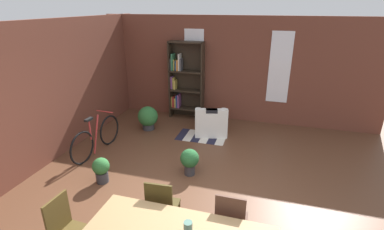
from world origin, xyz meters
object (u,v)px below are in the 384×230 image
(bookshelf_tall, at_px, (184,80))
(armchair_white, at_px, (211,123))
(dining_chair_head_left, at_px, (67,229))
(potted_plant_by_shelf, at_px, (148,117))
(dining_chair_far_right, at_px, (231,220))
(dining_chair_far_left, at_px, (162,206))
(potted_plant_window, at_px, (190,160))
(bicycle_second, at_px, (97,138))
(potted_plant_corner, at_px, (101,169))

(bookshelf_tall, xyz_separation_m, armchair_white, (1.01, -0.91, -0.83))
(dining_chair_head_left, distance_m, potted_plant_by_shelf, 4.22)
(dining_chair_head_left, xyz_separation_m, dining_chair_far_right, (1.93, 0.73, 0.00))
(bookshelf_tall, distance_m, potted_plant_by_shelf, 1.52)
(dining_chair_far_left, distance_m, potted_plant_window, 1.65)
(bicycle_second, xyz_separation_m, potted_plant_window, (2.25, -0.29, -0.04))
(dining_chair_head_left, height_order, bicycle_second, dining_chair_head_left)
(dining_chair_far_right, relative_size, bicycle_second, 0.57)
(dining_chair_far_left, bearing_deg, potted_plant_by_shelf, 117.34)
(dining_chair_far_left, height_order, bicycle_second, dining_chair_far_left)
(armchair_white, bearing_deg, bicycle_second, -142.36)
(bookshelf_tall, distance_m, bicycle_second, 2.99)
(dining_chair_far_left, relative_size, potted_plant_window, 1.77)
(armchair_white, bearing_deg, dining_chair_far_left, -88.29)
(bicycle_second, bearing_deg, dining_chair_far_right, -30.37)
(potted_plant_by_shelf, distance_m, potted_plant_corner, 2.49)
(dining_chair_far_left, distance_m, dining_chair_head_left, 1.21)
(armchair_white, xyz_separation_m, bicycle_second, (-2.22, -1.72, 0.08))
(potted_plant_corner, relative_size, potted_plant_window, 0.92)
(dining_chair_far_right, height_order, potted_plant_by_shelf, dining_chair_far_right)
(dining_chair_far_left, relative_size, bicycle_second, 0.57)
(potted_plant_by_shelf, distance_m, potted_plant_window, 2.44)
(potted_plant_by_shelf, bearing_deg, bookshelf_tall, 60.66)
(dining_chair_head_left, xyz_separation_m, bookshelf_tall, (-0.16, 5.28, 0.60))
(dining_chair_far_right, distance_m, potted_plant_window, 1.95)
(dining_chair_head_left, distance_m, bicycle_second, 2.99)
(potted_plant_corner, bearing_deg, dining_chair_far_right, -20.14)
(potted_plant_window, bearing_deg, bookshelf_tall, 109.57)
(bookshelf_tall, bearing_deg, potted_plant_window, -70.43)
(dining_chair_far_left, bearing_deg, bookshelf_tall, 103.86)
(bookshelf_tall, height_order, bicycle_second, bookshelf_tall)
(bicycle_second, bearing_deg, potted_plant_by_shelf, 69.03)
(dining_chair_far_left, bearing_deg, dining_chair_head_left, -142.89)
(dining_chair_far_right, xyz_separation_m, potted_plant_window, (-1.04, 1.64, -0.20))
(dining_chair_far_right, bearing_deg, potted_plant_window, 122.56)
(armchair_white, relative_size, potted_plant_window, 1.80)
(armchair_white, relative_size, potted_plant_corner, 1.95)
(dining_chair_far_left, xyz_separation_m, bicycle_second, (-2.33, 1.93, -0.16))
(dining_chair_far_right, bearing_deg, bookshelf_tall, 114.57)
(dining_chair_far_right, bearing_deg, potted_plant_corner, 159.86)
(potted_plant_corner, xyz_separation_m, potted_plant_window, (1.50, 0.70, 0.04))
(potted_plant_corner, bearing_deg, bicycle_second, 126.87)
(bookshelf_tall, bearing_deg, potted_plant_by_shelf, -119.34)
(dining_chair_far_left, distance_m, armchair_white, 3.65)
(bicycle_second, bearing_deg, armchair_white, 37.64)
(armchair_white, bearing_deg, bookshelf_tall, 138.16)
(dining_chair_far_left, relative_size, potted_plant_corner, 1.93)
(dining_chair_far_right, height_order, armchair_white, dining_chair_far_right)
(dining_chair_far_left, xyz_separation_m, armchair_white, (-0.11, 3.64, -0.23))
(dining_chair_far_left, bearing_deg, dining_chair_far_right, -0.01)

